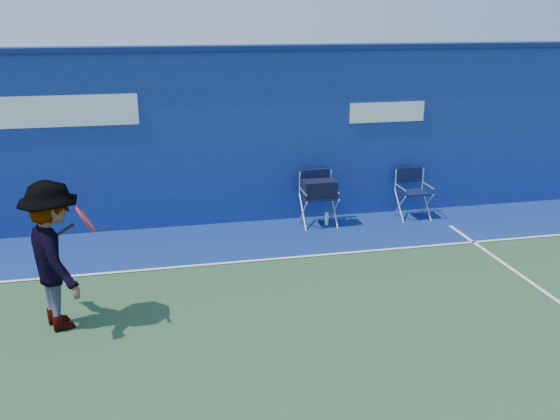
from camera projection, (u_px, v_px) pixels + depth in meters
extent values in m
plane|color=#2A4F2C|center=(225.00, 394.00, 5.87)|extent=(80.00, 80.00, 0.00)
cube|color=navy|center=(185.00, 140.00, 10.22)|extent=(24.00, 0.40, 3.00)
cube|color=navy|center=(181.00, 48.00, 9.74)|extent=(24.00, 0.50, 0.08)
cube|color=white|center=(387.00, 112.00, 10.62)|extent=(1.40, 0.02, 0.35)
cube|color=navy|center=(194.00, 244.00, 9.67)|extent=(24.00, 1.80, 0.01)
cube|color=white|center=(199.00, 265.00, 8.83)|extent=(24.00, 0.06, 0.01)
cube|color=#0E1434|center=(319.00, 197.00, 10.37)|extent=(0.50, 0.43, 0.03)
cube|color=silver|center=(315.00, 182.00, 10.54)|extent=(0.57, 0.03, 0.42)
cube|color=#0E1434|center=(315.00, 178.00, 10.51)|extent=(0.50, 0.03, 0.29)
cube|color=black|center=(320.00, 189.00, 10.30)|extent=(0.57, 0.33, 0.31)
cube|color=#0E1434|center=(315.00, 175.00, 10.50)|extent=(0.42, 0.06, 0.23)
cube|color=#0E1434|center=(414.00, 193.00, 10.77)|extent=(0.47, 0.40, 0.03)
cube|color=silver|center=(409.00, 179.00, 10.93)|extent=(0.54, 0.02, 0.39)
cube|color=#0E1434|center=(410.00, 175.00, 10.90)|extent=(0.47, 0.03, 0.27)
cylinder|color=silver|center=(327.00, 219.00, 10.51)|extent=(0.07, 0.07, 0.24)
imported|color=#EA4738|center=(55.00, 256.00, 6.89)|extent=(1.09, 1.34, 1.80)
torus|color=red|center=(85.00, 219.00, 6.71)|extent=(0.27, 0.40, 0.34)
cylinder|color=gray|center=(85.00, 219.00, 6.71)|extent=(0.21, 0.34, 0.27)
cylinder|color=black|center=(61.00, 233.00, 6.75)|extent=(0.32, 0.09, 0.20)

